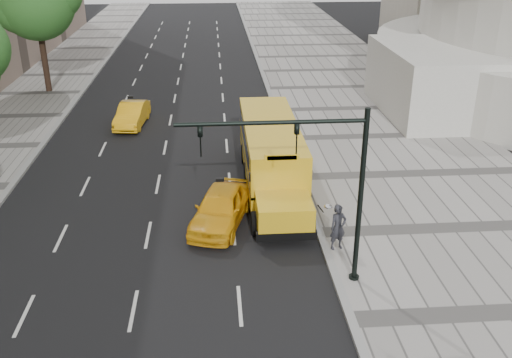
{
  "coord_description": "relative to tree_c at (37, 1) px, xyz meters",
  "views": [
    {
      "loc": [
        1.86,
        -25.57,
        11.59
      ],
      "look_at": [
        3.5,
        -4.0,
        1.9
      ],
      "focal_mm": 40.0,
      "sensor_mm": 36.0,
      "label": 1
    }
  ],
  "objects": [
    {
      "name": "sidewalk_museum",
      "position": [
        22.4,
        -17.32,
        -6.57
      ],
      "size": [
        12.0,
        140.0,
        0.15
      ],
      "primitive_type": "cube",
      "color": "#999691",
      "rests_on": "ground"
    },
    {
      "name": "taxi_far",
      "position": [
        7.1,
        -8.23,
        -5.93
      ],
      "size": [
        1.93,
        4.45,
        1.42
      ],
      "primitive_type": "imported",
      "rotation": [
        0.0,
        0.0,
        -0.1
      ],
      "color": "#F1A912",
      "rests_on": "ground"
    },
    {
      "name": "curb_museum",
      "position": [
        16.4,
        -17.32,
        -6.57
      ],
      "size": [
        0.3,
        140.0,
        0.15
      ],
      "primitive_type": "cube",
      "color": "gray",
      "rests_on": "ground"
    },
    {
      "name": "pedestrian",
      "position": [
        16.81,
        -24.18,
        -5.57
      ],
      "size": [
        0.78,
        0.63,
        1.84
      ],
      "primitive_type": "imported",
      "rotation": [
        0.0,
        0.0,
        0.33
      ],
      "color": "#292A30",
      "rests_on": "sidewalk_museum"
    },
    {
      "name": "tree_c",
      "position": [
        0.0,
        0.0,
        0.0
      ],
      "size": [
        6.12,
        5.44,
        9.32
      ],
      "color": "black",
      "rests_on": "ground"
    },
    {
      "name": "traffic_signal",
      "position": [
        15.59,
        -26.24,
        -2.55
      ],
      "size": [
        6.18,
        0.36,
        6.4
      ],
      "color": "black",
      "rests_on": "ground"
    },
    {
      "name": "school_bus",
      "position": [
        14.9,
        -17.7,
        -4.88
      ],
      "size": [
        2.96,
        11.56,
        3.19
      ],
      "color": "gold",
      "rests_on": "ground"
    },
    {
      "name": "taxi_near",
      "position": [
        12.4,
        -21.63,
        -5.84
      ],
      "size": [
        3.12,
        5.02,
        1.59
      ],
      "primitive_type": "imported",
      "rotation": [
        0.0,
        0.0,
        -0.28
      ],
      "color": "#F1A912",
      "rests_on": "ground"
    },
    {
      "name": "ground",
      "position": [
        10.4,
        -17.32,
        -6.64
      ],
      "size": [
        140.0,
        140.0,
        0.0
      ],
      "primitive_type": "plane",
      "color": "black",
      "rests_on": "ground"
    },
    {
      "name": "curb_far",
      "position": [
        2.4,
        -17.32,
        -6.57
      ],
      "size": [
        0.3,
        140.0,
        0.15
      ],
      "primitive_type": "cube",
      "color": "gray",
      "rests_on": "ground"
    }
  ]
}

